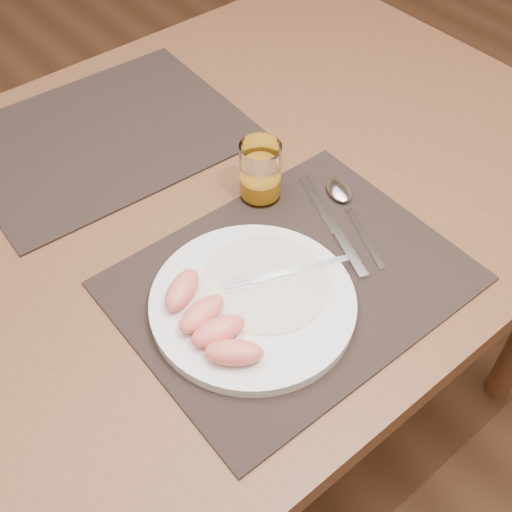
% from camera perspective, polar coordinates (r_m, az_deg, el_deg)
% --- Properties ---
extents(ground, '(5.00, 5.00, 0.00)m').
position_cam_1_polar(ground, '(1.60, -4.04, -15.06)').
color(ground, '#57331E').
rests_on(ground, ground).
extents(table, '(1.40, 0.90, 0.75)m').
position_cam_1_polar(table, '(1.05, -5.96, 1.45)').
color(table, brown).
rests_on(table, ground).
extents(placemat_near, '(0.45, 0.36, 0.00)m').
position_cam_1_polar(placemat_near, '(0.88, 3.13, -2.22)').
color(placemat_near, black).
rests_on(placemat_near, table).
extents(placemat_far, '(0.47, 0.37, 0.00)m').
position_cam_1_polar(placemat_far, '(1.13, -13.34, 10.40)').
color(placemat_far, black).
rests_on(placemat_far, table).
extents(plate, '(0.27, 0.27, 0.02)m').
position_cam_1_polar(plate, '(0.84, -0.28, -4.18)').
color(plate, white).
rests_on(plate, placemat_near).
extents(plate_dressing, '(0.17, 0.17, 0.00)m').
position_cam_1_polar(plate_dressing, '(0.85, 0.85, -2.38)').
color(plate_dressing, white).
rests_on(plate_dressing, plate).
extents(fork, '(0.17, 0.08, 0.00)m').
position_cam_1_polar(fork, '(0.86, 1.76, -1.69)').
color(fork, silver).
rests_on(fork, plate).
extents(knife, '(0.09, 0.21, 0.01)m').
position_cam_1_polar(knife, '(0.94, 7.21, 2.11)').
color(knife, silver).
rests_on(knife, placemat_near).
extents(spoon, '(0.09, 0.18, 0.01)m').
position_cam_1_polar(spoon, '(0.99, 7.72, 5.24)').
color(spoon, silver).
rests_on(spoon, placemat_near).
extents(juice_glass, '(0.06, 0.06, 0.09)m').
position_cam_1_polar(juice_glass, '(0.96, 0.38, 7.31)').
color(juice_glass, white).
rests_on(juice_glass, placemat_near).
extents(grapefruit_wedges, '(0.08, 0.19, 0.03)m').
position_cam_1_polar(grapefruit_wedges, '(0.80, -4.26, -5.78)').
color(grapefruit_wedges, '#FB7B66').
rests_on(grapefruit_wedges, plate).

